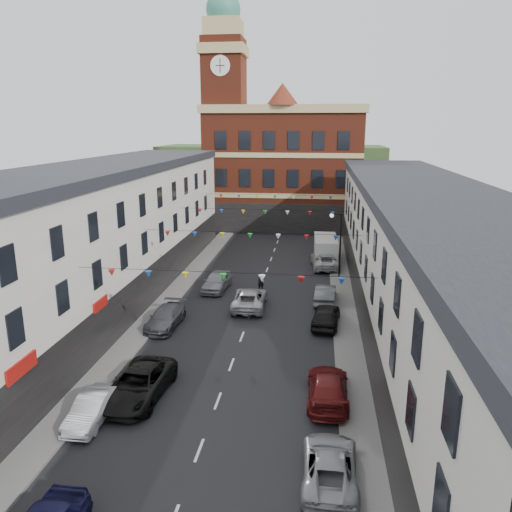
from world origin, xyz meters
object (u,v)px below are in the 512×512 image
at_px(car_left_d, 165,317).
at_px(car_right_f, 324,260).
at_px(car_right_c, 328,387).
at_px(car_right_d, 326,315).
at_px(car_right_b, 330,465).
at_px(car_left_b, 92,408).
at_px(white_van, 325,249).
at_px(moving_car, 250,298).
at_px(pedestrian, 261,282).
at_px(street_lamp, 338,237).
at_px(car_left_c, 139,384).
at_px(car_left_e, 217,281).
at_px(car_right_e, 325,294).

bearing_deg(car_left_d, car_right_f, 58.23).
bearing_deg(car_right_c, car_right_d, -89.85).
relative_size(car_right_b, car_right_c, 0.92).
bearing_deg(car_left_b, white_van, 69.45).
height_order(moving_car, pedestrian, pedestrian).
height_order(car_right_d, pedestrian, pedestrian).
bearing_deg(car_right_d, street_lamp, -89.92).
distance_m(street_lamp, car_left_c, 24.79).
xyz_separation_m(car_left_c, car_right_b, (9.54, -4.95, -0.12)).
height_order(car_left_e, car_right_f, car_left_e).
bearing_deg(street_lamp, car_right_e, -98.91).
distance_m(car_left_c, car_right_d, 14.40).
distance_m(car_right_b, moving_car, 19.50).
height_order(car_left_d, pedestrian, pedestrian).
height_order(car_left_c, pedestrian, pedestrian).
bearing_deg(moving_car, white_van, -114.38).
height_order(car_left_b, pedestrian, pedestrian).
height_order(car_left_e, pedestrian, pedestrian).
relative_size(car_left_b, car_left_c, 0.71).
bearing_deg(street_lamp, car_right_b, -92.22).
bearing_deg(car_right_e, car_left_d, 32.98).
distance_m(car_left_e, car_right_e, 9.33).
distance_m(car_left_b, car_right_b, 11.32).
distance_m(car_right_b, car_right_f, 30.53).
relative_size(car_right_c, white_van, 0.88).
bearing_deg(car_right_b, car_right_e, -89.58).
relative_size(car_right_f, pedestrian, 3.42).
bearing_deg(car_right_d, white_van, -85.00).
bearing_deg(car_left_d, pedestrian, 58.63).
bearing_deg(pedestrian, car_left_d, -147.69).
bearing_deg(car_right_f, pedestrian, 49.34).
relative_size(car_left_b, car_right_e, 0.89).
xyz_separation_m(street_lamp, car_left_e, (-10.15, -4.65, -3.14)).
relative_size(car_right_c, moving_car, 0.96).
xyz_separation_m(car_right_c, car_right_d, (0.00, 9.83, 0.03)).
distance_m(car_right_b, car_right_e, 20.44).
height_order(car_left_b, car_left_e, car_left_e).
distance_m(car_left_c, car_right_c, 9.59).
bearing_deg(car_left_c, car_left_d, 102.21).
xyz_separation_m(car_left_e, car_right_c, (9.10, -16.60, -0.04)).
distance_m(car_left_b, car_right_e, 20.88).
distance_m(car_left_c, car_left_e, 17.55).
bearing_deg(car_left_d, street_lamp, 49.23).
bearing_deg(pedestrian, car_left_c, -127.42).
bearing_deg(moving_car, car_right_e, -164.75).
height_order(car_right_c, car_right_e, car_right_c).
relative_size(car_left_e, pedestrian, 2.86).
bearing_deg(pedestrian, car_right_c, -96.50).
bearing_deg(car_left_c, car_right_e, 61.63).
bearing_deg(car_right_d, car_left_b, 55.18).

